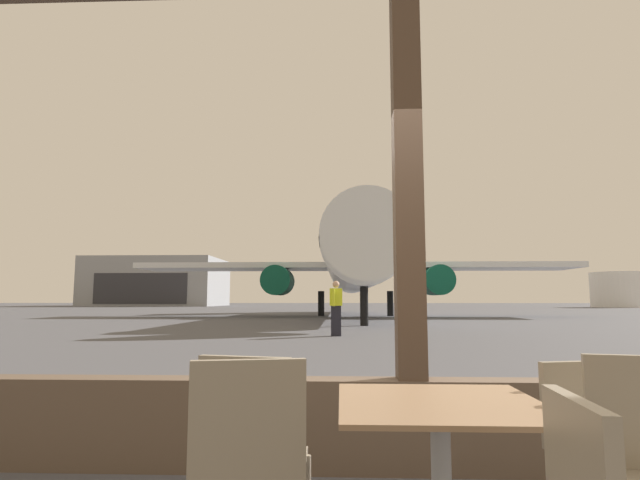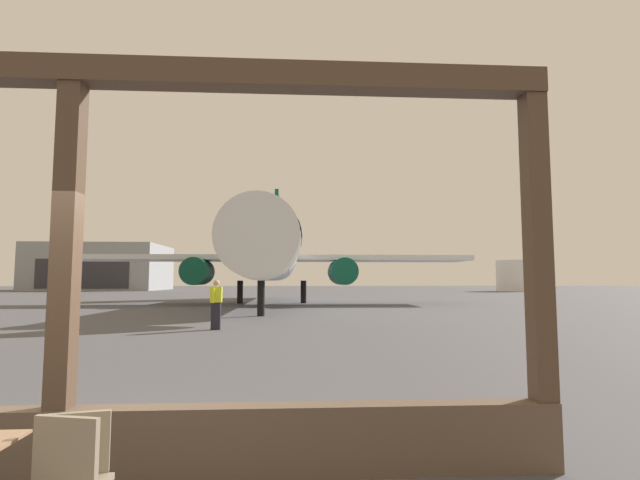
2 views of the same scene
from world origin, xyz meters
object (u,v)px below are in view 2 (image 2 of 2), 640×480
at_px(cafe_chair_aisle_right, 72,473).
at_px(airplane, 271,254).
at_px(ground_crew_worker, 216,304).
at_px(fuel_storage_tank, 519,276).
at_px(distant_hangar, 102,268).

bearing_deg(cafe_chair_aisle_right, airplane, 90.21).
xyz_separation_m(ground_crew_worker, fuel_storage_tank, (39.57, 57.98, 1.59)).
height_order(airplane, distant_hangar, airplane).
distance_m(cafe_chair_aisle_right, ground_crew_worker, 13.89).
height_order(cafe_chair_aisle_right, distant_hangar, distant_hangar).
xyz_separation_m(airplane, distant_hangar, (-32.99, 54.02, 0.44)).
height_order(airplane, ground_crew_worker, airplane).
distance_m(airplane, distant_hangar, 63.30).
distance_m(distant_hangar, fuel_storage_tank, 72.67).
distance_m(cafe_chair_aisle_right, fuel_storage_tank, 81.39).
bearing_deg(fuel_storage_tank, airplane, -133.49).
distance_m(airplane, ground_crew_worker, 17.76).
relative_size(cafe_chair_aisle_right, ground_crew_worker, 0.50).
height_order(cafe_chair_aisle_right, fuel_storage_tank, fuel_storage_tank).
relative_size(distant_hangar, fuel_storage_tank, 3.10).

